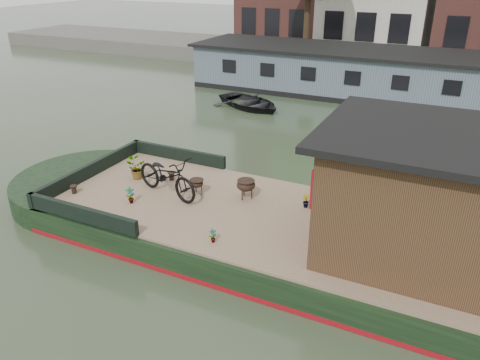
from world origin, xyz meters
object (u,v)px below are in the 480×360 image
at_px(potted_plant_a, 130,195).
at_px(brazier_rear, 246,189).
at_px(cabin, 428,194).
at_px(bicycle, 167,176).
at_px(dinghy, 250,99).
at_px(brazier_front, 197,187).

height_order(potted_plant_a, brazier_rear, brazier_rear).
bearing_deg(cabin, potted_plant_a, -172.79).
height_order(bicycle, dinghy, bicycle).
xyz_separation_m(cabin, brazier_rear, (-3.94, 0.59, -0.99)).
bearing_deg(dinghy, brazier_front, -137.07).
relative_size(potted_plant_a, dinghy, 0.12).
distance_m(bicycle, brazier_rear, 1.90).
distance_m(bicycle, dinghy, 10.08).
bearing_deg(dinghy, brazier_rear, -130.27).
bearing_deg(brazier_front, potted_plant_a, -137.30).
height_order(brazier_front, brazier_rear, brazier_rear).
relative_size(cabin, potted_plant_a, 9.99).
distance_m(bicycle, potted_plant_a, 0.96).
relative_size(brazier_front, dinghy, 0.12).
bearing_deg(cabin, bicycle, -179.50).
height_order(potted_plant_a, brazier_front, potted_plant_a).
xyz_separation_m(brazier_rear, dinghy, (-4.10, 9.13, -0.54)).
xyz_separation_m(brazier_front, dinghy, (-2.96, 9.45, -0.50)).
relative_size(cabin, dinghy, 1.19).
bearing_deg(brazier_front, brazier_rear, 15.61).
relative_size(potted_plant_a, brazier_front, 1.03).
height_order(bicycle, brazier_rear, bicycle).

